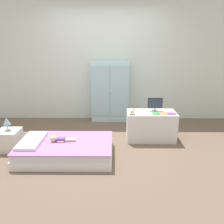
{
  "coord_description": "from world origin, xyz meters",
  "views": [
    {
      "loc": [
        0.22,
        -3.53,
        1.73
      ],
      "look_at": [
        0.18,
        0.28,
        0.55
      ],
      "focal_mm": 36.0,
      "sensor_mm": 36.0,
      "label": 1
    }
  ],
  "objects_px": {
    "bed": "(66,149)",
    "tv_stand": "(151,126)",
    "table_lamp": "(7,122)",
    "nightstand": "(9,140)",
    "doll": "(58,139)",
    "wardrobe": "(110,92)",
    "book_orange": "(164,114)",
    "rocking_horse_toy": "(133,112)",
    "book_green": "(156,113)",
    "book_purple": "(172,113)",
    "tv_monitor": "(155,104)"
  },
  "relations": [
    {
      "from": "table_lamp",
      "to": "book_orange",
      "type": "relative_size",
      "value": 1.86
    },
    {
      "from": "tv_stand",
      "to": "rocking_horse_toy",
      "type": "xyz_separation_m",
      "value": [
        -0.35,
        -0.15,
        0.32
      ]
    },
    {
      "from": "table_lamp",
      "to": "book_purple",
      "type": "xyz_separation_m",
      "value": [
        2.77,
        0.35,
        0.04
      ]
    },
    {
      "from": "bed",
      "to": "book_orange",
      "type": "relative_size",
      "value": 12.19
    },
    {
      "from": "book_purple",
      "to": "table_lamp",
      "type": "bearing_deg",
      "value": -172.71
    },
    {
      "from": "nightstand",
      "to": "book_purple",
      "type": "bearing_deg",
      "value": 7.29
    },
    {
      "from": "nightstand",
      "to": "bed",
      "type": "bearing_deg",
      "value": -12.9
    },
    {
      "from": "rocking_horse_toy",
      "to": "book_orange",
      "type": "distance_m",
      "value": 0.57
    },
    {
      "from": "rocking_horse_toy",
      "to": "book_orange",
      "type": "xyz_separation_m",
      "value": [
        0.56,
        0.05,
        -0.05
      ]
    },
    {
      "from": "bed",
      "to": "tv_stand",
      "type": "height_order",
      "value": "tv_stand"
    },
    {
      "from": "bed",
      "to": "wardrobe",
      "type": "xyz_separation_m",
      "value": [
        0.66,
        1.73,
        0.55
      ]
    },
    {
      "from": "bed",
      "to": "nightstand",
      "type": "distance_m",
      "value": 1.02
    },
    {
      "from": "nightstand",
      "to": "wardrobe",
      "type": "relative_size",
      "value": 0.26
    },
    {
      "from": "book_purple",
      "to": "bed",
      "type": "bearing_deg",
      "value": -161.79
    },
    {
      "from": "doll",
      "to": "table_lamp",
      "type": "xyz_separation_m",
      "value": [
        -0.88,
        0.21,
        0.21
      ]
    },
    {
      "from": "wardrobe",
      "to": "book_green",
      "type": "relative_size",
      "value": 10.39
    },
    {
      "from": "bed",
      "to": "book_green",
      "type": "xyz_separation_m",
      "value": [
        1.5,
        0.58,
        0.41
      ]
    },
    {
      "from": "wardrobe",
      "to": "book_orange",
      "type": "relative_size",
      "value": 11.37
    },
    {
      "from": "book_orange",
      "to": "book_green",
      "type": "bearing_deg",
      "value": 180.0
    },
    {
      "from": "doll",
      "to": "book_green",
      "type": "bearing_deg",
      "value": 19.15
    },
    {
      "from": "doll",
      "to": "tv_stand",
      "type": "distance_m",
      "value": 1.69
    },
    {
      "from": "table_lamp",
      "to": "doll",
      "type": "bearing_deg",
      "value": -13.39
    },
    {
      "from": "nightstand",
      "to": "tv_stand",
      "type": "relative_size",
      "value": 0.4
    },
    {
      "from": "bed",
      "to": "book_orange",
      "type": "distance_m",
      "value": 1.79
    },
    {
      "from": "doll",
      "to": "tv_stand",
      "type": "relative_size",
      "value": 0.45
    },
    {
      "from": "nightstand",
      "to": "tv_stand",
      "type": "xyz_separation_m",
      "value": [
        2.43,
        0.46,
        0.09
      ]
    },
    {
      "from": "wardrobe",
      "to": "rocking_horse_toy",
      "type": "relative_size",
      "value": 11.62
    },
    {
      "from": "wardrobe",
      "to": "book_orange",
      "type": "xyz_separation_m",
      "value": [
        0.98,
        -1.15,
        -0.14
      ]
    },
    {
      "from": "book_orange",
      "to": "tv_monitor",
      "type": "bearing_deg",
      "value": 127.05
    },
    {
      "from": "nightstand",
      "to": "table_lamp",
      "type": "distance_m",
      "value": 0.32
    },
    {
      "from": "table_lamp",
      "to": "book_purple",
      "type": "height_order",
      "value": "table_lamp"
    },
    {
      "from": "doll",
      "to": "nightstand",
      "type": "relative_size",
      "value": 1.12
    },
    {
      "from": "doll",
      "to": "book_purple",
      "type": "distance_m",
      "value": 1.99
    },
    {
      "from": "table_lamp",
      "to": "nightstand",
      "type": "bearing_deg",
      "value": 0.0
    },
    {
      "from": "wardrobe",
      "to": "tv_monitor",
      "type": "distance_m",
      "value": 1.28
    },
    {
      "from": "table_lamp",
      "to": "tv_stand",
      "type": "bearing_deg",
      "value": 10.67
    },
    {
      "from": "tv_stand",
      "to": "rocking_horse_toy",
      "type": "distance_m",
      "value": 0.5
    },
    {
      "from": "book_orange",
      "to": "wardrobe",
      "type": "bearing_deg",
      "value": 130.45
    },
    {
      "from": "bed",
      "to": "wardrobe",
      "type": "height_order",
      "value": "wardrobe"
    },
    {
      "from": "nightstand",
      "to": "book_orange",
      "type": "xyz_separation_m",
      "value": [
        2.63,
        0.35,
        0.36
      ]
    },
    {
      "from": "doll",
      "to": "tv_stand",
      "type": "bearing_deg",
      "value": 23.21
    },
    {
      "from": "doll",
      "to": "wardrobe",
      "type": "relative_size",
      "value": 0.29
    },
    {
      "from": "wardrobe",
      "to": "book_green",
      "type": "height_order",
      "value": "wardrobe"
    },
    {
      "from": "wardrobe",
      "to": "book_orange",
      "type": "height_order",
      "value": "wardrobe"
    },
    {
      "from": "book_green",
      "to": "rocking_horse_toy",
      "type": "bearing_deg",
      "value": -173.3
    },
    {
      "from": "table_lamp",
      "to": "tv_monitor",
      "type": "distance_m",
      "value": 2.56
    },
    {
      "from": "table_lamp",
      "to": "wardrobe",
      "type": "distance_m",
      "value": 2.24
    },
    {
      "from": "rocking_horse_toy",
      "to": "table_lamp",
      "type": "bearing_deg",
      "value": -171.65
    },
    {
      "from": "doll",
      "to": "book_green",
      "type": "distance_m",
      "value": 1.73
    },
    {
      "from": "bed",
      "to": "table_lamp",
      "type": "relative_size",
      "value": 6.54
    }
  ]
}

